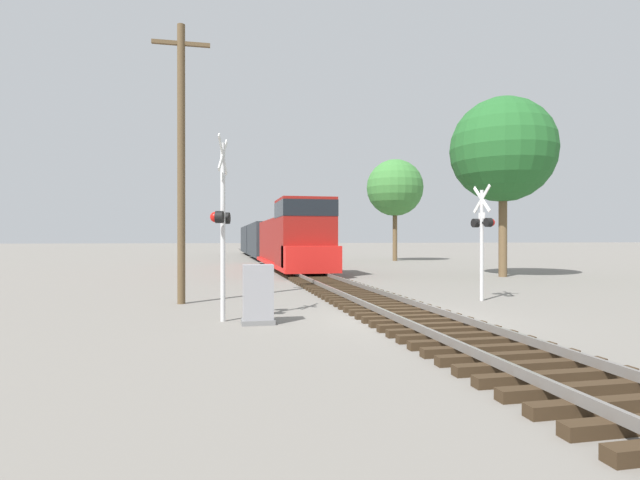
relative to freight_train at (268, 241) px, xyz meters
name	(u,v)px	position (x,y,z in m)	size (l,w,h in m)	color
ground_plane	(408,319)	(0.00, -34.71, -1.86)	(400.00, 400.00, 0.00)	slate
rail_track_bed	(408,314)	(0.00, -34.71, -1.73)	(2.60, 160.00, 0.31)	#382819
freight_train	(268,241)	(0.00, 0.00, 0.00)	(2.94, 46.20, 4.25)	maroon
crossing_signal_near	(222,220)	(-4.67, -34.03, 0.67)	(0.52, 1.01, 4.63)	silver
crossing_signal_far	(482,230)	(3.90, -31.59, 0.49)	(0.40, 1.01, 3.85)	silver
relay_cabinet	(258,295)	(-3.82, -34.63, -1.15)	(0.79, 0.51, 1.45)	slate
utility_pole	(181,159)	(-5.89, -30.34, 2.75)	(1.80, 0.25, 8.87)	brown
tree_far_right	(503,150)	(10.39, -22.41, 4.98)	(5.64, 5.64, 9.69)	brown
tree_mid_background	(395,188)	(11.36, -3.26, 4.85)	(5.19, 5.19, 9.33)	brown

